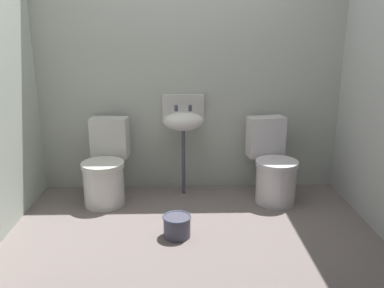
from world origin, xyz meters
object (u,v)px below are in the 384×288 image
at_px(toilet_left, 106,169).
at_px(toilet_right, 273,168).
at_px(sink, 183,120).
at_px(bucket, 177,226).

relative_size(toilet_left, toilet_right, 1.00).
xyz_separation_m(toilet_left, toilet_right, (1.61, 0.00, 0.00)).
xyz_separation_m(toilet_right, sink, (-0.86, 0.19, 0.43)).
bearing_deg(toilet_left, sink, -160.75).
distance_m(toilet_right, bucket, 1.20).
relative_size(toilet_right, sink, 0.79).
bearing_deg(bucket, toilet_right, 38.51).
bearing_deg(toilet_left, bucket, 138.27).
bearing_deg(toilet_right, toilet_left, -10.73).
distance_m(toilet_right, sink, 0.98).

